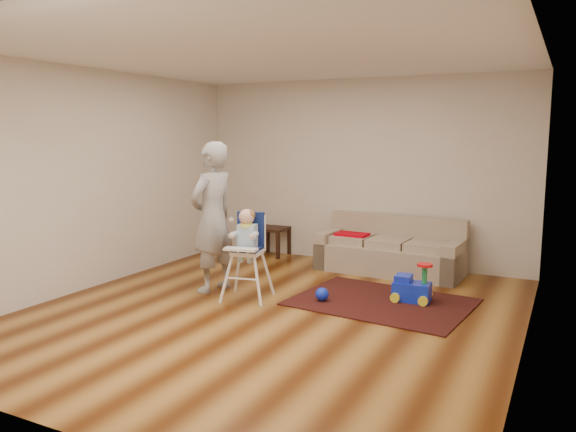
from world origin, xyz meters
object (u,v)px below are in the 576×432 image
at_px(side_table, 273,241).
at_px(toy_ball, 322,294).
at_px(adult, 213,217).
at_px(high_chair, 247,256).
at_px(ride_on_toy, 412,282).
at_px(sofa, 389,245).

distance_m(side_table, toy_ball, 2.58).
bearing_deg(adult, high_chair, 88.09).
distance_m(toy_ball, high_chair, 0.97).
height_order(side_table, high_chair, high_chair).
distance_m(side_table, adult, 2.22).
bearing_deg(adult, ride_on_toy, 114.59).
xyz_separation_m(ride_on_toy, adult, (-2.30, -0.61, 0.67)).
xyz_separation_m(sofa, side_table, (-1.96, 0.24, -0.15)).
relative_size(side_table, adult, 0.25).
height_order(side_table, ride_on_toy, ride_on_toy).
relative_size(sofa, high_chair, 1.88).
bearing_deg(side_table, ride_on_toy, -29.55).
xyz_separation_m(side_table, high_chair, (0.86, -2.20, 0.29)).
bearing_deg(sofa, side_table, 175.98).
relative_size(ride_on_toy, high_chair, 0.42).
relative_size(sofa, side_table, 4.44).
height_order(high_chair, adult, adult).
xyz_separation_m(toy_ball, high_chair, (-0.83, -0.26, 0.42)).
bearing_deg(high_chair, ride_on_toy, 11.01).
bearing_deg(ride_on_toy, high_chair, -159.77).
distance_m(sofa, side_table, 1.98).
xyz_separation_m(ride_on_toy, high_chair, (-1.75, -0.73, 0.27)).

